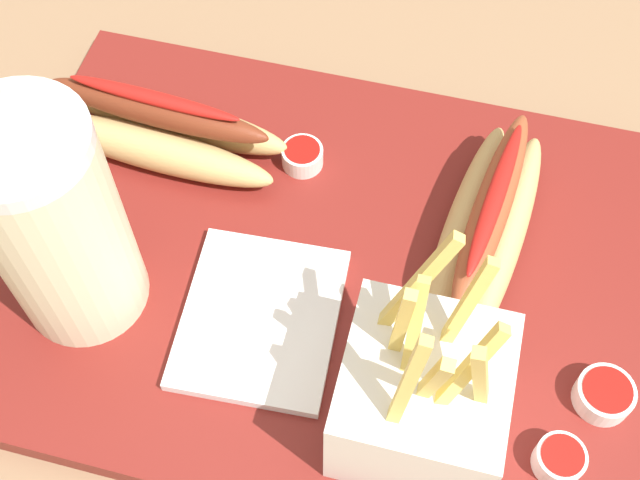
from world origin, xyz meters
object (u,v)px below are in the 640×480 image
ketchup_cup_2 (604,394)px  ketchup_cup_3 (302,155)px  hot_dog_1 (486,226)px  ketchup_cup_1 (560,459)px  napkin_stack (260,318)px  hot_dog_2 (161,128)px  soda_cup (55,225)px  fries_basket (421,396)px

ketchup_cup_2 → ketchup_cup_3: (-0.23, 0.13, -0.00)m
hot_dog_1 → ketchup_cup_1: 0.16m
ketchup_cup_3 → napkin_stack: bearing=-87.2°
hot_dog_1 → ketchup_cup_2: bearing=-46.5°
napkin_stack → hot_dog_2: bearing=132.2°
soda_cup → hot_dog_2: soda_cup is taller
ketchup_cup_1 → ketchup_cup_3: 0.28m
fries_basket → hot_dog_1: bearing=81.4°
hot_dog_2 → ketchup_cup_2: (0.34, -0.12, -0.01)m
soda_cup → fries_basket: size_ratio=1.73×
fries_basket → ketchup_cup_2: size_ratio=4.13×
hot_dog_2 → ketchup_cup_2: size_ratio=5.19×
hot_dog_2 → ketchup_cup_3: size_ratio=6.15×
hot_dog_1 → napkin_stack: 0.17m
fries_basket → hot_dog_2: 0.28m
hot_dog_2 → napkin_stack: hot_dog_2 is taller
ketchup_cup_1 → napkin_stack: (-0.20, 0.05, -0.01)m
ketchup_cup_3 → ketchup_cup_2: bearing=-30.2°
ketchup_cup_3 → napkin_stack: ketchup_cup_3 is taller
ketchup_cup_2 → hot_dog_2: bearing=159.9°
soda_cup → ketchup_cup_1: soda_cup is taller
soda_cup → hot_dog_2: (0.01, 0.13, -0.06)m
ketchup_cup_1 → ketchup_cup_3: size_ratio=0.98×
napkin_stack → fries_basket: bearing=-20.7°
ketchup_cup_1 → ketchup_cup_3: (-0.21, 0.18, -0.00)m
hot_dog_1 → hot_dog_2: 0.25m
fries_basket → hot_dog_1: size_ratio=0.80×
soda_cup → hot_dog_1: soda_cup is taller
ketchup_cup_1 → hot_dog_1: bearing=115.2°
fries_basket → ketchup_cup_1: size_ratio=4.98×
fries_basket → napkin_stack: (-0.11, 0.04, -0.04)m
ketchup_cup_2 → fries_basket: bearing=-159.1°
hot_dog_2 → napkin_stack: size_ratio=1.59×
soda_cup → hot_dog_1: bearing=22.2°
hot_dog_1 → napkin_stack: bearing=-144.4°
hot_dog_1 → ketchup_cup_2: hot_dog_1 is taller
soda_cup → fries_basket: (0.23, -0.03, -0.04)m
fries_basket → ketchup_cup_3: (-0.12, 0.18, -0.03)m
hot_dog_2 → soda_cup: bearing=-94.0°
ketchup_cup_3 → hot_dog_1: bearing=-15.3°
fries_basket → ketchup_cup_1: (0.09, -0.01, -0.03)m
hot_dog_1 → ketchup_cup_1: (0.07, -0.14, -0.01)m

